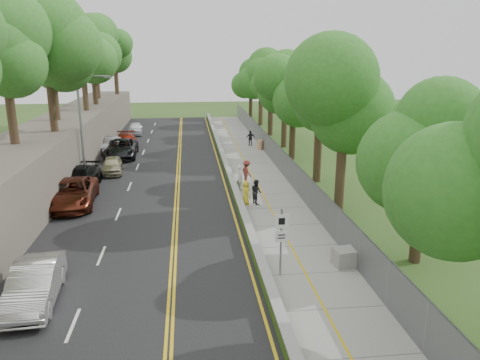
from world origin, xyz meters
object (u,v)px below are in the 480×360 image
at_px(construction_barrel, 260,145).
at_px(car_2, 73,193).
at_px(concrete_block, 347,257).
at_px(person_far, 250,138).
at_px(streetlight, 84,121).
at_px(painter_0, 246,192).
at_px(car_1, 34,284).
at_px(signpost, 281,235).

xyz_separation_m(construction_barrel, car_2, (-14.58, -15.95, 0.34)).
relative_size(concrete_block, person_far, 0.77).
bearing_deg(streetlight, concrete_block, -47.96).
relative_size(concrete_block, car_2, 0.20).
height_order(car_2, painter_0, car_2).
relative_size(construction_barrel, person_far, 0.60).
distance_m(construction_barrel, painter_0, 17.34).
distance_m(concrete_block, person_far, 28.41).
bearing_deg(person_far, streetlight, 37.33).
bearing_deg(car_1, car_2, 91.72).
relative_size(streetlight, car_1, 1.68).
bearing_deg(streetlight, car_1, -85.40).
xyz_separation_m(streetlight, painter_0, (11.21, -6.99, -3.80)).
distance_m(signpost, painter_0, 10.09).
distance_m(signpost, car_1, 10.18).
bearing_deg(person_far, construction_barrel, 104.68).
height_order(signpost, construction_barrel, signpost).
distance_m(streetlight, painter_0, 13.75).
distance_m(concrete_block, car_2, 17.91).
height_order(streetlight, construction_barrel, streetlight).
height_order(car_2, person_far, car_2).
distance_m(signpost, person_far, 29.18).
height_order(car_1, person_far, person_far).
distance_m(construction_barrel, person_far, 2.18).
height_order(signpost, car_2, signpost).
bearing_deg(concrete_block, car_1, -172.24).
xyz_separation_m(signpost, concrete_block, (3.25, 0.64, -1.51)).
height_order(construction_barrel, car_2, car_2).
xyz_separation_m(streetlight, person_far, (14.10, 12.03, -3.81)).
xyz_separation_m(streetlight, concrete_block, (14.76, -16.37, -4.19)).
bearing_deg(person_far, car_1, 64.15).
bearing_deg(signpost, concrete_block, 11.21).
relative_size(streetlight, concrete_block, 6.62).
height_order(concrete_block, painter_0, painter_0).
xyz_separation_m(car_2, painter_0, (11.03, -1.02, -0.03)).
height_order(streetlight, car_1, streetlight).
bearing_deg(car_2, construction_barrel, 43.75).
relative_size(car_1, car_2, 0.80).
bearing_deg(car_2, painter_0, -9.09).
height_order(signpost, person_far, signpost).
bearing_deg(signpost, painter_0, 91.71).
distance_m(construction_barrel, car_1, 31.14).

